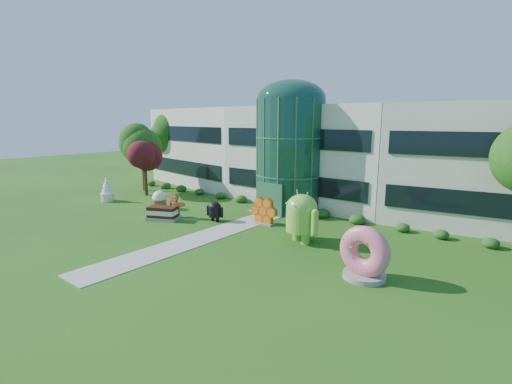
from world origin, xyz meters
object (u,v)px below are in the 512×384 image
Objects in this scene: donut at (366,252)px; android_green at (302,214)px; android_black at (215,210)px; gingerbread at (175,205)px.

android_green is at bearing 157.52° from donut.
android_black is (-8.14, 0.04, -0.98)m from android_green.
android_green reaches higher than gingerbread.
android_black is at bearing 172.68° from donut.
android_green is 8.19m from android_black.
android_green is 1.67× the size of gingerbread.
android_black is 0.66× the size of donut.
donut is at bearing -21.38° from android_black.
android_green is 6.34m from donut.
donut is (5.62, -2.88, -0.49)m from android_green.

